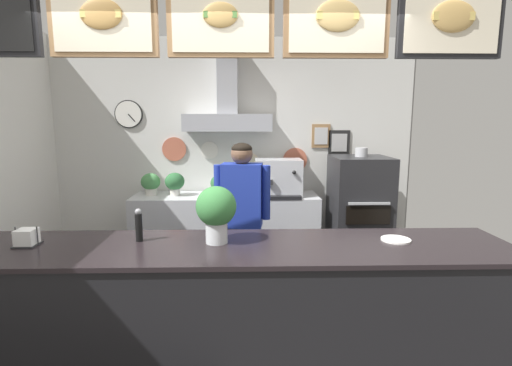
{
  "coord_description": "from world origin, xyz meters",
  "views": [
    {
      "loc": [
        0.16,
        -2.64,
        1.81
      ],
      "look_at": [
        0.25,
        0.71,
        1.26
      ],
      "focal_mm": 27.14,
      "sensor_mm": 36.0,
      "label": 1
    }
  ],
  "objects_px": {
    "potted_basil": "(151,183)",
    "pizza_oven": "(359,217)",
    "basil_vase": "(216,211)",
    "pepper_grinder": "(139,225)",
    "potted_oregano": "(254,183)",
    "napkin_holder": "(27,238)",
    "potted_thyme": "(175,182)",
    "potted_rosemary": "(219,184)",
    "shop_worker": "(242,220)",
    "espresso_machine": "(278,178)",
    "condiment_plate": "(396,240)"
  },
  "relations": [
    {
      "from": "potted_oregano",
      "to": "basil_vase",
      "type": "xyz_separation_m",
      "value": [
        -0.29,
        -2.0,
        0.14
      ]
    },
    {
      "from": "condiment_plate",
      "to": "basil_vase",
      "type": "bearing_deg",
      "value": -179.35
    },
    {
      "from": "potted_oregano",
      "to": "condiment_plate",
      "type": "bearing_deg",
      "value": -64.9
    },
    {
      "from": "pizza_oven",
      "to": "potted_oregano",
      "type": "height_order",
      "value": "pizza_oven"
    },
    {
      "from": "potted_thyme",
      "to": "basil_vase",
      "type": "xyz_separation_m",
      "value": [
        0.63,
        -1.97,
        0.12
      ]
    },
    {
      "from": "potted_basil",
      "to": "basil_vase",
      "type": "xyz_separation_m",
      "value": [
        0.92,
        -2.0,
        0.13
      ]
    },
    {
      "from": "shop_worker",
      "to": "pepper_grinder",
      "type": "relative_size",
      "value": 7.11
    },
    {
      "from": "pizza_oven",
      "to": "pepper_grinder",
      "type": "relative_size",
      "value": 6.66
    },
    {
      "from": "shop_worker",
      "to": "condiment_plate",
      "type": "xyz_separation_m",
      "value": [
        1.06,
        -1.04,
        0.13
      ]
    },
    {
      "from": "potted_basil",
      "to": "pizza_oven",
      "type": "bearing_deg",
      "value": -4.83
    },
    {
      "from": "potted_thyme",
      "to": "pepper_grinder",
      "type": "relative_size",
      "value": 1.2
    },
    {
      "from": "espresso_machine",
      "to": "basil_vase",
      "type": "bearing_deg",
      "value": -106.32
    },
    {
      "from": "pizza_oven",
      "to": "shop_worker",
      "type": "xyz_separation_m",
      "value": [
        -1.33,
        -0.74,
        0.17
      ]
    },
    {
      "from": "shop_worker",
      "to": "potted_basil",
      "type": "height_order",
      "value": "shop_worker"
    },
    {
      "from": "basil_vase",
      "to": "pepper_grinder",
      "type": "xyz_separation_m",
      "value": [
        -0.53,
        0.05,
        -0.1
      ]
    },
    {
      "from": "espresso_machine",
      "to": "condiment_plate",
      "type": "xyz_separation_m",
      "value": [
        0.64,
        -1.94,
        -0.14
      ]
    },
    {
      "from": "espresso_machine",
      "to": "potted_rosemary",
      "type": "distance_m",
      "value": 0.7
    },
    {
      "from": "potted_rosemary",
      "to": "basil_vase",
      "type": "height_order",
      "value": "basil_vase"
    },
    {
      "from": "potted_oregano",
      "to": "napkin_holder",
      "type": "distance_m",
      "value": 2.53
    },
    {
      "from": "shop_worker",
      "to": "potted_basil",
      "type": "distance_m",
      "value": 1.45
    },
    {
      "from": "pizza_oven",
      "to": "condiment_plate",
      "type": "bearing_deg",
      "value": -98.72
    },
    {
      "from": "potted_oregano",
      "to": "condiment_plate",
      "type": "height_order",
      "value": "potted_oregano"
    },
    {
      "from": "potted_oregano",
      "to": "napkin_holder",
      "type": "bearing_deg",
      "value": -126.9
    },
    {
      "from": "potted_basil",
      "to": "pepper_grinder",
      "type": "xyz_separation_m",
      "value": [
        0.4,
        -1.96,
        0.03
      ]
    },
    {
      "from": "pepper_grinder",
      "to": "potted_rosemary",
      "type": "bearing_deg",
      "value": 78.32
    },
    {
      "from": "napkin_holder",
      "to": "espresso_machine",
      "type": "bearing_deg",
      "value": 47.67
    },
    {
      "from": "shop_worker",
      "to": "potted_oregano",
      "type": "relative_size",
      "value": 6.31
    },
    {
      "from": "shop_worker",
      "to": "pepper_grinder",
      "type": "bearing_deg",
      "value": 63.38
    },
    {
      "from": "potted_rosemary",
      "to": "napkin_holder",
      "type": "bearing_deg",
      "value": -118.64
    },
    {
      "from": "potted_rosemary",
      "to": "condiment_plate",
      "type": "height_order",
      "value": "potted_rosemary"
    },
    {
      "from": "napkin_holder",
      "to": "potted_thyme",
      "type": "bearing_deg",
      "value": 73.28
    },
    {
      "from": "shop_worker",
      "to": "napkin_holder",
      "type": "distance_m",
      "value": 1.78
    },
    {
      "from": "potted_thyme",
      "to": "espresso_machine",
      "type": "bearing_deg",
      "value": -0.68
    },
    {
      "from": "potted_thyme",
      "to": "potted_oregano",
      "type": "bearing_deg",
      "value": 1.78
    },
    {
      "from": "potted_rosemary",
      "to": "basil_vase",
      "type": "distance_m",
      "value": 2.02
    },
    {
      "from": "potted_basil",
      "to": "condiment_plate",
      "type": "distance_m",
      "value": 2.92
    },
    {
      "from": "pizza_oven",
      "to": "napkin_holder",
      "type": "relative_size",
      "value": 10.28
    },
    {
      "from": "espresso_machine",
      "to": "condiment_plate",
      "type": "distance_m",
      "value": 2.05
    },
    {
      "from": "espresso_machine",
      "to": "potted_rosemary",
      "type": "height_order",
      "value": "espresso_machine"
    },
    {
      "from": "potted_thyme",
      "to": "potted_basil",
      "type": "xyz_separation_m",
      "value": [
        -0.29,
        0.03,
        -0.01
      ]
    },
    {
      "from": "potted_thyme",
      "to": "pepper_grinder",
      "type": "distance_m",
      "value": 1.93
    },
    {
      "from": "pizza_oven",
      "to": "potted_rosemary",
      "type": "xyz_separation_m",
      "value": [
        -1.61,
        0.21,
        0.36
      ]
    },
    {
      "from": "pepper_grinder",
      "to": "potted_oregano",
      "type": "bearing_deg",
      "value": 67.38
    },
    {
      "from": "potted_basil",
      "to": "shop_worker",
      "type": "bearing_deg",
      "value": -41.22
    },
    {
      "from": "pepper_grinder",
      "to": "shop_worker",
      "type": "bearing_deg",
      "value": 55.88
    },
    {
      "from": "potted_basil",
      "to": "pepper_grinder",
      "type": "relative_size",
      "value": 1.16
    },
    {
      "from": "shop_worker",
      "to": "basil_vase",
      "type": "distance_m",
      "value": 1.12
    },
    {
      "from": "condiment_plate",
      "to": "pepper_grinder",
      "type": "xyz_separation_m",
      "value": [
        -1.74,
        0.03,
        0.11
      ]
    },
    {
      "from": "shop_worker",
      "to": "potted_thyme",
      "type": "relative_size",
      "value": 5.92
    },
    {
      "from": "potted_rosemary",
      "to": "potted_oregano",
      "type": "height_order",
      "value": "potted_oregano"
    }
  ]
}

